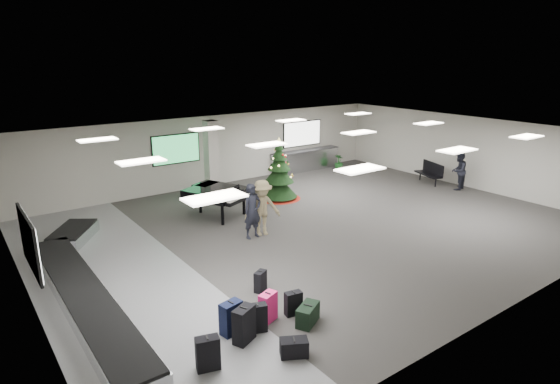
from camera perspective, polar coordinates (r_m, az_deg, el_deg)
ground at (r=16.60m, az=4.19°, el=-4.18°), size 18.00×18.00×0.00m
room_envelope at (r=16.20m, az=1.79°, el=3.95°), size 18.02×14.02×3.21m
baggage_carousel at (r=13.19m, az=-23.01°, el=-10.16°), size 2.28×9.71×0.43m
service_counter at (r=24.43m, az=3.12°, el=3.90°), size 4.05×0.65×1.08m
suitcase_0 at (r=10.18m, az=-4.41°, el=-15.83°), size 0.58×0.46×0.81m
suitcase_1 at (r=10.52m, az=-2.80°, el=-15.09°), size 0.47×0.35×0.67m
pink_suitcase at (r=10.87m, az=-1.49°, el=-13.85°), size 0.49×0.38×0.70m
suitcase_3 at (r=12.13m, az=-2.41°, el=-10.81°), size 0.41×0.35×0.56m
navy_suitcase at (r=10.48m, az=-5.97°, el=-15.02°), size 0.52×0.37×0.76m
suitcase_5 at (r=9.53m, az=-8.79°, el=-18.88°), size 0.51×0.37×0.70m
green_duffel at (r=10.85m, az=3.40°, el=-14.67°), size 0.74×0.61×0.47m
suitcase_7 at (r=11.13m, az=1.63°, el=-13.41°), size 0.43×0.28×0.59m
black_duffel at (r=9.86m, az=1.72°, el=-18.44°), size 0.64×0.54×0.38m
christmas_tree at (r=19.48m, az=-0.12°, el=1.73°), size 1.82×1.82×2.60m
grand_piano at (r=17.44m, az=-7.62°, el=-0.15°), size 2.41×2.68×1.26m
bench at (r=23.04m, az=17.79°, el=2.40°), size 1.03×1.65×0.99m
traveler_a at (r=15.29m, az=-3.38°, el=-2.33°), size 0.70×0.49×1.83m
traveler_b at (r=15.51m, az=-2.20°, el=-1.94°), size 1.37×1.03×1.89m
traveler_bench at (r=22.26m, az=20.94°, el=2.44°), size 0.99×0.86×1.73m
potted_plant_left at (r=22.95m, az=0.61°, el=2.79°), size 0.59×0.56×0.85m
potted_plant_right at (r=24.82m, az=7.19°, el=3.65°), size 0.58×0.58×0.81m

